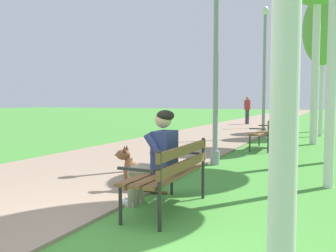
{
  "coord_description": "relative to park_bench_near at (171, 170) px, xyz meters",
  "views": [
    {
      "loc": [
        2.13,
        -2.6,
        1.36
      ],
      "look_at": [
        -0.59,
        3.29,
        0.9
      ],
      "focal_mm": 37.43,
      "sensor_mm": 36.0,
      "label": 1
    }
  ],
  "objects": [
    {
      "name": "lamp_post_far",
      "position": [
        -0.49,
        15.05,
        1.88
      ],
      "size": [
        0.24,
        0.24,
        4.64
      ],
      "color": "gray",
      "rests_on": "ground"
    },
    {
      "name": "birch_tree_sixth",
      "position": [
        1.72,
        13.7,
        4.44
      ],
      "size": [
        1.66,
        1.77,
        6.44
      ],
      "color": "silver",
      "rests_on": "ground"
    },
    {
      "name": "park_bench_near",
      "position": [
        0.0,
        0.0,
        0.0
      ],
      "size": [
        0.55,
        1.5,
        0.85
      ],
      "color": "brown",
      "rests_on": "ground"
    },
    {
      "name": "pedestrian_distant",
      "position": [
        -2.57,
        16.51,
        0.33
      ],
      "size": [
        0.32,
        0.22,
        1.65
      ],
      "color": "#383842",
      "rests_on": "ground"
    },
    {
      "name": "person_seated_on_near_bench",
      "position": [
        -0.21,
        0.03,
        0.17
      ],
      "size": [
        0.74,
        0.49,
        1.25
      ],
      "color": "gray",
      "rests_on": "ground"
    },
    {
      "name": "birch_tree_fifth",
      "position": [
        1.47,
        10.98,
        3.6
      ],
      "size": [
        1.53,
        1.48,
        5.53
      ],
      "color": "silver",
      "rests_on": "ground"
    },
    {
      "name": "ground_plane",
      "position": [
        -0.37,
        -1.29,
        -0.51
      ],
      "size": [
        120.0,
        120.0,
        0.0
      ],
      "primitive_type": "plane",
      "color": "#478E38"
    },
    {
      "name": "lamp_post_mid",
      "position": [
        -0.43,
        9.25,
        1.95
      ],
      "size": [
        0.24,
        0.24,
        4.78
      ],
      "color": "gray",
      "rests_on": "ground"
    },
    {
      "name": "lamp_post_near",
      "position": [
        -0.45,
        3.3,
        1.58
      ],
      "size": [
        0.24,
        0.24,
        4.05
      ],
      "color": "gray",
      "rests_on": "ground"
    },
    {
      "name": "park_bench_mid",
      "position": [
        0.14,
        6.2,
        0.0
      ],
      "size": [
        0.55,
        1.5,
        0.85
      ],
      "color": "brown",
      "rests_on": "ground"
    },
    {
      "name": "paved_path",
      "position": [
        -2.55,
        22.71,
        -0.49
      ],
      "size": [
        3.91,
        60.0,
        0.04
      ],
      "primitive_type": "cube",
      "color": "gray",
      "rests_on": "ground"
    },
    {
      "name": "dog_brown",
      "position": [
        -0.8,
        0.58,
        -0.25
      ],
      "size": [
        0.83,
        0.35,
        0.71
      ],
      "color": "brown",
      "rests_on": "ground"
    }
  ]
}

